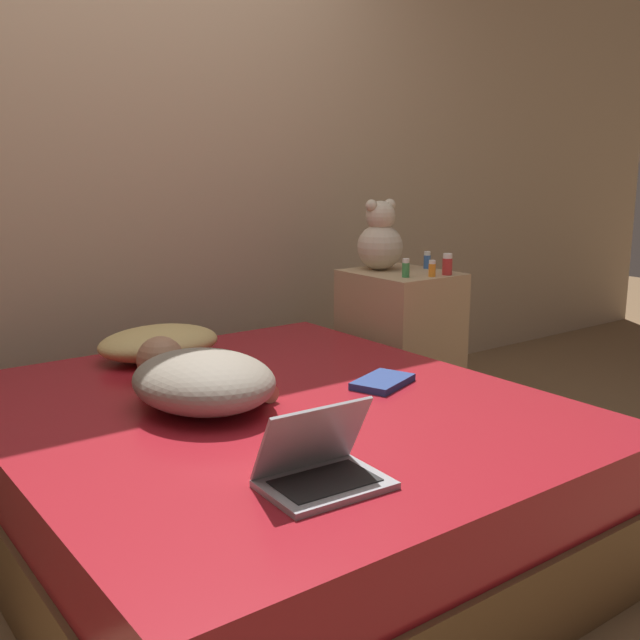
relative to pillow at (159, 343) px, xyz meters
name	(u,v)px	position (x,y,z in m)	size (l,w,h in m)	color
ground_plane	(270,533)	(0.04, -0.71, -0.51)	(12.00, 12.00, 0.00)	brown
wall_back	(107,133)	(0.04, 0.51, 0.79)	(8.00, 0.06, 2.60)	tan
bed	(269,470)	(0.04, -0.71, -0.29)	(1.64, 1.87, 0.44)	brown
nightstand	(399,347)	(1.12, -0.14, -0.16)	(0.40, 0.47, 0.70)	tan
pillow	(159,343)	(0.00, 0.00, 0.00)	(0.47, 0.34, 0.13)	tan
person_lying	(200,378)	(-0.13, -0.58, 0.02)	(0.43, 0.66, 0.17)	gray
laptop	(320,467)	(-0.19, -1.28, -0.02)	(0.30, 0.22, 0.20)	#9E9EA3
teddy_bear	(380,239)	(1.08, -0.04, 0.33)	(0.21, 0.21, 0.32)	beige
bottle_red	(447,265)	(1.22, -0.33, 0.24)	(0.04, 0.04, 0.09)	#B72D2D
bottle_green	(406,268)	(1.02, -0.27, 0.23)	(0.03, 0.03, 0.08)	#3D8E4C
bottle_blue	(427,260)	(1.28, -0.14, 0.23)	(0.03, 0.03, 0.08)	#3866B2
bottle_orange	(432,269)	(1.13, -0.33, 0.23)	(0.03, 0.03, 0.07)	orange
book	(383,382)	(0.46, -0.77, -0.05)	(0.26, 0.21, 0.02)	navy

